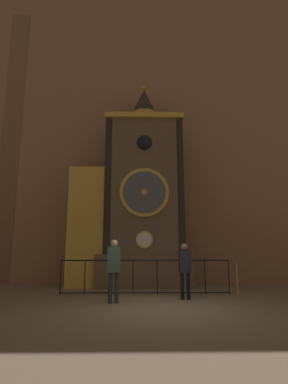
# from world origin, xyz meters

# --- Properties ---
(ground_plane) EXTENTS (28.00, 28.00, 0.00)m
(ground_plane) POSITION_xyz_m (0.00, 0.00, 0.00)
(ground_plane) COLOR #75604C
(cathedral_back_wall) EXTENTS (24.00, 0.32, 14.71)m
(cathedral_back_wall) POSITION_xyz_m (-0.09, 5.95, 7.34)
(cathedral_back_wall) COLOR #936B4C
(cathedral_back_wall) RESTS_ON ground_plane
(clock_tower) EXTENTS (4.83, 1.77, 8.58)m
(clock_tower) POSITION_xyz_m (-0.80, 4.50, 3.38)
(clock_tower) COLOR brown
(clock_tower) RESTS_ON ground_plane
(railing_fence) EXTENTS (5.51, 0.05, 1.10)m
(railing_fence) POSITION_xyz_m (-0.38, 2.45, 0.61)
(railing_fence) COLOR black
(railing_fence) RESTS_ON ground_plane
(visitor_near) EXTENTS (0.35, 0.23, 1.69)m
(visitor_near) POSITION_xyz_m (-1.27, 0.87, 1.01)
(visitor_near) COLOR #213427
(visitor_near) RESTS_ON ground_plane
(visitor_far) EXTENTS (0.36, 0.25, 1.60)m
(visitor_far) POSITION_xyz_m (0.77, 1.41, 0.97)
(visitor_far) COLOR black
(visitor_far) RESTS_ON ground_plane
(stanchion_post) EXTENTS (0.28, 0.28, 0.98)m
(stanchion_post) POSITION_xyz_m (2.66, 2.55, 0.31)
(stanchion_post) COLOR #B28E33
(stanchion_post) RESTS_ON ground_plane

